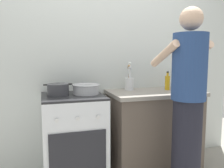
# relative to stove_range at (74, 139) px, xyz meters

# --- Properties ---
(back_wall) EXTENTS (3.20, 0.10, 2.50)m
(back_wall) POSITION_rel_stove_range_xyz_m (0.55, 0.35, 0.80)
(back_wall) COLOR silver
(back_wall) RESTS_ON ground
(countertop) EXTENTS (1.00, 0.60, 0.90)m
(countertop) POSITION_rel_stove_range_xyz_m (0.90, 0.00, 0.00)
(countertop) COLOR brown
(countertop) RESTS_ON ground
(stove_range) EXTENTS (0.60, 0.62, 0.90)m
(stove_range) POSITION_rel_stove_range_xyz_m (0.00, 0.00, 0.00)
(stove_range) COLOR silver
(stove_range) RESTS_ON ground
(pot) EXTENTS (0.28, 0.21, 0.12)m
(pot) POSITION_rel_stove_range_xyz_m (-0.14, 0.02, 0.51)
(pot) COLOR #38383D
(pot) RESTS_ON stove_range
(mixing_bowl) EXTENTS (0.28, 0.28, 0.10)m
(mixing_bowl) POSITION_rel_stove_range_xyz_m (0.14, 0.02, 0.51)
(mixing_bowl) COLOR #B7B7BC
(mixing_bowl) RESTS_ON stove_range
(utensil_crock) EXTENTS (0.10, 0.10, 0.32)m
(utensil_crock) POSITION_rel_stove_range_xyz_m (0.66, 0.16, 0.54)
(utensil_crock) COLOR silver
(utensil_crock) RESTS_ON countertop
(oil_bottle) EXTENTS (0.06, 0.06, 0.21)m
(oil_bottle) POSITION_rel_stove_range_xyz_m (1.09, 0.05, 0.54)
(oil_bottle) COLOR gold
(oil_bottle) RESTS_ON countertop
(person) EXTENTS (0.41, 0.50, 1.70)m
(person) POSITION_rel_stove_range_xyz_m (0.94, -0.55, 0.41)
(person) COLOR black
(person) RESTS_ON ground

